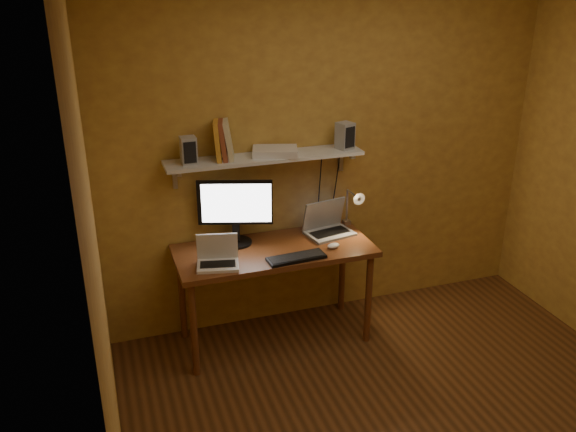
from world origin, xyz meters
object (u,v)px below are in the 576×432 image
object	(u,v)px
monitor	(235,209)
laptop	(327,225)
router	(275,151)
desk	(274,259)
keyboard	(296,258)
wall_shelf	(265,158)
desk_lamp	(354,204)
netbook	(218,257)
speaker_left	(189,150)
speaker_right	(345,136)
mouse	(333,246)
shelf_camera	(225,158)

from	to	relation	value
monitor	laptop	bearing A→B (deg)	14.25
laptop	router	bearing A→B (deg)	160.99
desk	laptop	size ratio (longest dim) A/B	3.74
desk	keyboard	distance (m)	0.25
wall_shelf	desk_lamp	distance (m)	0.77
netbook	keyboard	size ratio (longest dim) A/B	0.77
monitor	router	bearing A→B (deg)	21.13
laptop	speaker_left	bearing A→B (deg)	166.56
speaker_right	monitor	bearing A→B (deg)	162.62
monitor	router	size ratio (longest dim) A/B	1.65
monitor	mouse	world-z (taller)	monitor
netbook	laptop	bearing A→B (deg)	28.47
speaker_left	speaker_right	world-z (taller)	speaker_right
wall_shelf	router	distance (m)	0.08
netbook	speaker_left	xyz separation A→B (m)	(-0.10, 0.30, 0.66)
laptop	desk_lamp	world-z (taller)	desk_lamp
keyboard	mouse	xyz separation A→B (m)	(0.31, 0.09, 0.01)
netbook	speaker_left	bearing A→B (deg)	121.52
desk	monitor	xyz separation A→B (m)	(-0.23, 0.16, 0.35)
monitor	netbook	bearing A→B (deg)	-107.95
mouse	speaker_right	world-z (taller)	speaker_right
netbook	keyboard	xyz separation A→B (m)	(0.52, -0.09, -0.05)
wall_shelf	netbook	size ratio (longest dim) A/B	4.51
monitor	speaker_right	distance (m)	0.94
keyboard	shelf_camera	xyz separation A→B (m)	(-0.39, 0.36, 0.64)
desk	desk_lamp	xyz separation A→B (m)	(0.66, 0.13, 0.29)
speaker_left	router	distance (m)	0.61
wall_shelf	speaker_left	xyz separation A→B (m)	(-0.53, -0.02, 0.11)
wall_shelf	mouse	world-z (taller)	wall_shelf
monitor	keyboard	bearing A→B (deg)	-32.42
wall_shelf	keyboard	world-z (taller)	wall_shelf
keyboard	wall_shelf	bearing A→B (deg)	98.63
keyboard	desk	bearing A→B (deg)	109.07
wall_shelf	speaker_right	xyz separation A→B (m)	(0.59, -0.01, 0.11)
desk	wall_shelf	size ratio (longest dim) A/B	1.00
keyboard	shelf_camera	bearing A→B (deg)	133.42
keyboard	speaker_right	world-z (taller)	speaker_right
netbook	mouse	distance (m)	0.83
speaker_left	desk	bearing A→B (deg)	-19.12
keyboard	speaker_right	bearing A→B (deg)	34.13
desk	netbook	world-z (taller)	netbook
shelf_camera	router	bearing A→B (deg)	6.92
desk	wall_shelf	bearing A→B (deg)	90.00
desk_lamp	router	xyz separation A→B (m)	(-0.59, 0.06, 0.44)
desk	keyboard	bearing A→B (deg)	-67.01
keyboard	shelf_camera	size ratio (longest dim) A/B	3.82
router	keyboard	bearing A→B (deg)	-87.00
laptop	speaker_right	distance (m)	0.67
keyboard	router	size ratio (longest dim) A/B	1.30
mouse	speaker_left	world-z (taller)	speaker_left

